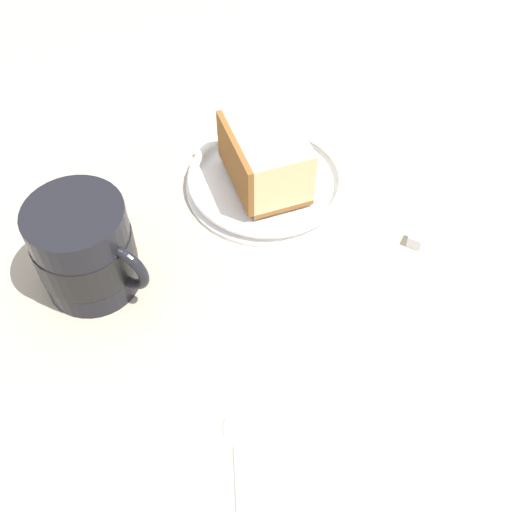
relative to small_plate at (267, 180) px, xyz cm
name	(u,v)px	position (x,y,z in cm)	size (l,w,h in cm)	color
ground_plane	(252,270)	(9.25, -4.38, -2.62)	(158.96, 158.96, 3.42)	tan
small_plate	(267,180)	(0.00, 0.00, 0.00)	(17.51, 17.51, 1.85)	white
cake_slice	(265,158)	(0.02, -0.27, 3.26)	(10.31, 7.68, 6.50)	brown
tea_mug	(85,249)	(7.42, -19.42, 3.91)	(9.83, 9.73, 9.66)	black
teaspoon	(236,456)	(27.82, -11.11, -0.57)	(13.54, 4.21, 0.80)	silver
sugar_cube	(416,240)	(12.01, 11.73, -0.21)	(1.40, 1.40, 1.40)	white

